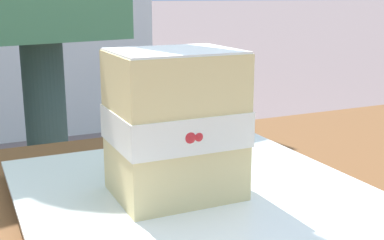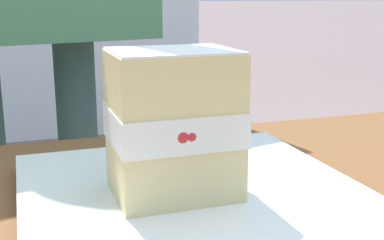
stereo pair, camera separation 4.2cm
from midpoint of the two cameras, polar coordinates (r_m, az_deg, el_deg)
The scene contains 2 objects.
dessert_plate at distance 0.44m, azimuth -2.76°, elevation -8.54°, with size 0.28×0.28×0.02m.
cake_slice at distance 0.41m, azimuth -4.90°, elevation -0.48°, with size 0.10×0.09×0.12m.
Camera 1 is at (-0.39, -0.23, 0.86)m, focal length 47.62 mm.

